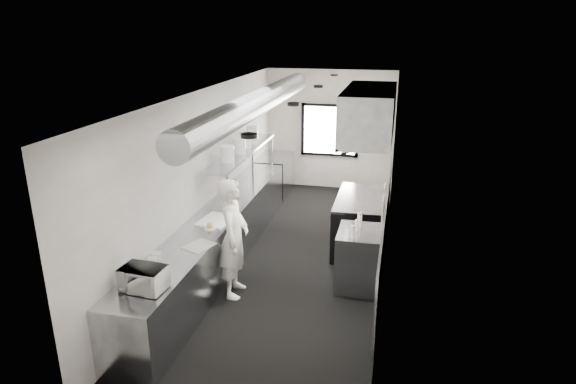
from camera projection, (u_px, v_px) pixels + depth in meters
The scene contains 35 objects.
floor at pixel (294, 258), 8.48m from camera, with size 3.00×8.00×0.01m, color black.
ceiling at pixel (294, 92), 7.58m from camera, with size 3.00×8.00×0.01m, color white.
wall_back at pixel (330, 130), 11.72m from camera, with size 3.00×0.02×2.80m, color silver.
wall_front at pixel (197, 313), 4.34m from camera, with size 3.00×0.02×2.80m, color silver.
wall_left at pixel (207, 174), 8.35m from camera, with size 0.02×8.00×2.80m, color silver.
wall_right at pixel (389, 186), 7.72m from camera, with size 0.02×8.00×2.80m, color silver.
wall_cladding at pixel (385, 229), 8.27m from camera, with size 0.03×5.50×1.10m, color gray.
hvac_duct at pixel (258, 103), 8.18m from camera, with size 0.40×0.40×6.40m, color gray.
service_window at pixel (330, 130), 11.69m from camera, with size 1.36×0.05×1.25m.
exhaust_hood at pixel (369, 114), 8.13m from camera, with size 0.81×2.20×0.88m.
prep_counter at pixel (218, 239), 8.12m from camera, with size 0.70×6.00×0.90m, color gray.
pass_shelf at pixel (242, 152), 9.16m from camera, with size 0.45×3.00×0.68m.
range at pixel (360, 222), 8.76m from camera, with size 0.88×1.60×0.94m.
bottle_station at pixel (359, 259), 7.45m from camera, with size 0.65×0.80×0.90m, color gray.
far_work_table at pixel (274, 175), 11.53m from camera, with size 0.70×1.20×0.90m, color gray.
notice_sheet_a at pixel (384, 199), 6.55m from camera, with size 0.02×0.28×0.38m, color beige.
notice_sheet_b at pixel (383, 212), 6.24m from camera, with size 0.02×0.28×0.38m, color beige.
line_cook at pixel (234, 238), 7.12m from camera, with size 0.64×0.42×1.77m, color white.
microwave at pixel (143, 279), 5.67m from camera, with size 0.46×0.35×0.28m, color silver.
deli_tub_a at pixel (152, 261), 6.28m from camera, with size 0.13×0.13×0.09m, color #B8BFB0.
deli_tub_b at pixel (156, 256), 6.41m from camera, with size 0.14×0.14×0.10m, color #B8BFB0.
newspaper at pixel (199, 246), 6.82m from camera, with size 0.32×0.40×0.01m, color white.
small_plate at pixel (210, 228), 7.39m from camera, with size 0.18×0.18×0.01m, color white.
pastry at pixel (210, 225), 7.37m from camera, with size 0.09×0.09×0.09m, color tan.
cutting_board at pixel (216, 220), 7.69m from camera, with size 0.45×0.60×0.02m, color silver.
knife_block at pixel (233, 187), 8.94m from camera, with size 0.09×0.20×0.22m, color #4F2F1C.
plate_stack_a at pixel (227, 154), 8.38m from camera, with size 0.24×0.24×0.28m, color white.
plate_stack_b at pixel (240, 145), 8.92m from camera, with size 0.22×0.22×0.29m, color white.
plate_stack_c at pixel (246, 140), 9.32m from camera, with size 0.22×0.22×0.31m, color white.
plate_stack_d at pixel (252, 135), 9.66m from camera, with size 0.22×0.22×0.33m, color white.
squeeze_bottle_a at pixel (353, 232), 7.04m from camera, with size 0.07×0.07×0.20m, color silver.
squeeze_bottle_b at pixel (353, 231), 7.11m from camera, with size 0.05×0.05×0.16m, color silver.
squeeze_bottle_c at pixel (357, 225), 7.30m from camera, with size 0.06×0.06×0.17m, color silver.
squeeze_bottle_d at pixel (360, 221), 7.44m from camera, with size 0.06×0.06×0.17m, color silver.
squeeze_bottle_e at pixel (360, 218), 7.52m from camera, with size 0.07×0.07×0.20m, color silver.
Camera 1 is at (1.61, -7.50, 3.80)m, focal length 31.12 mm.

